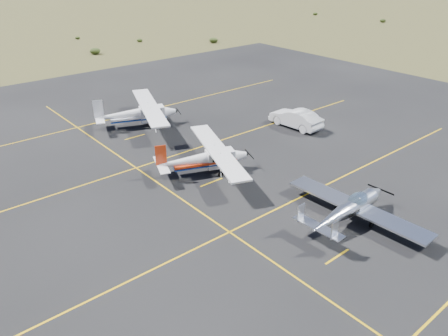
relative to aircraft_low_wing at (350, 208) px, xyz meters
name	(u,v)px	position (x,y,z in m)	size (l,w,h in m)	color
ground	(321,211)	(-0.31, 1.84, -0.99)	(1600.00, 1600.00, 0.00)	#383D1C
apron	(247,173)	(-0.31, 8.84, -0.99)	(72.00, 72.00, 0.02)	black
aircraft_low_wing	(350,208)	(0.00, 0.00, 0.00)	(6.79, 9.49, 2.07)	silver
aircraft_cessna	(204,158)	(-2.73, 10.91, 0.18)	(7.36, 10.14, 2.63)	white
aircraft_plain	(138,113)	(-1.66, 22.50, 0.28)	(8.00, 11.04, 2.86)	white
sedan	(296,118)	(9.50, 12.87, -0.12)	(1.82, 5.21, 1.72)	white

